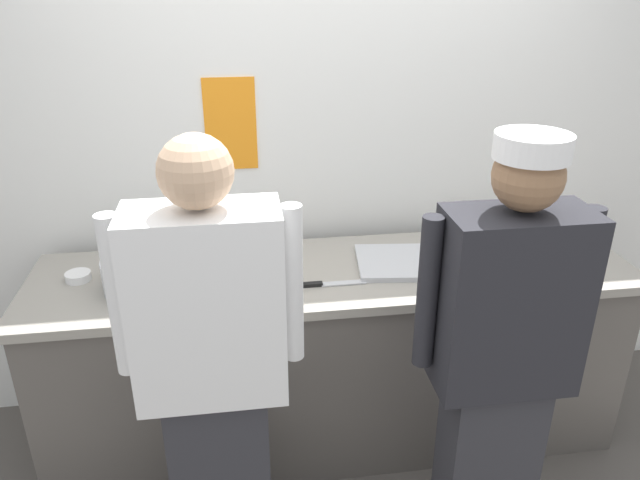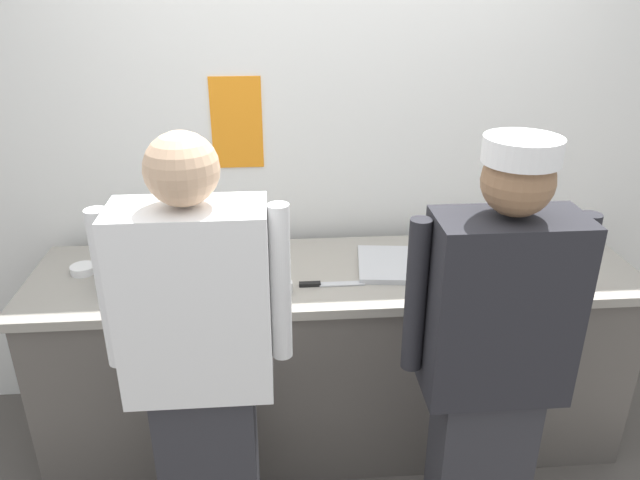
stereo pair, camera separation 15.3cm
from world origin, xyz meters
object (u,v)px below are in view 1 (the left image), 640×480
Objects in this scene: mixing_bowl_steel at (147,272)px; ramekin_green_sauce at (476,267)px; chefs_knife at (328,284)px; chef_near_left at (213,370)px; ramekin_yellow_sauce at (285,288)px; ramekin_orange_sauce at (78,276)px; squeeze_bottle_secondary at (528,251)px; chef_center at (501,358)px; squeeze_bottle_primary at (557,260)px; sheet_tray at (406,262)px; plate_stack_front at (493,245)px; ramekin_red_sauce at (212,271)px.

ramekin_green_sauce is (1.41, -0.06, -0.05)m from mixing_bowl_steel.
chef_near_left is at bearing -132.14° from chefs_knife.
chef_near_left reaches higher than ramekin_yellow_sauce.
ramekin_yellow_sauce is at bearing -15.80° from ramekin_orange_sauce.
ramekin_orange_sauce is (-0.30, 0.10, -0.05)m from mixing_bowl_steel.
chef_center is at bearing -121.67° from squeeze_bottle_secondary.
chef_center is 0.88m from ramekin_yellow_sauce.
chefs_knife is at bearing 175.55° from squeeze_bottle_primary.
sheet_tray is 1.58× the size of chefs_knife.
mixing_bowl_steel is at bearing 114.17° from chef_near_left.
chef_near_left is 1.26m from ramekin_green_sauce.
chef_near_left is 8.35× the size of plate_stack_front.
ramekin_green_sauce is at bearing 26.00° from chef_near_left.
chef_near_left is at bearing -89.08° from ramekin_red_sauce.
sheet_tray is at bearing 38.03° from chef_near_left.
chef_near_left is at bearing -162.85° from squeeze_bottle_primary.
squeeze_bottle_secondary is at bearing -5.49° from ramekin_orange_sauce.
ramekin_orange_sauce is 1.23× the size of ramekin_red_sauce.
ramekin_yellow_sauce reaches higher than ramekin_red_sauce.
chefs_knife is (0.48, -0.15, -0.02)m from ramekin_red_sauce.
ramekin_orange_sauce is 1.21× the size of ramekin_green_sauce.
chef_near_left is 9.45× the size of squeeze_bottle_primary.
ramekin_green_sauce is (-0.22, 0.02, -0.07)m from squeeze_bottle_secondary.
ramekin_orange_sauce is 1.07m from chefs_knife.
ramekin_red_sauce is (0.26, 0.06, -0.05)m from mixing_bowl_steel.
chef_center reaches higher than plate_stack_front.
squeeze_bottle_secondary is 1.94m from ramekin_orange_sauce.
chef_center is 0.71m from squeeze_bottle_secondary.
plate_stack_front is 0.25m from ramekin_green_sauce.
chef_near_left is at bearing -154.00° from ramekin_green_sauce.
mixing_bowl_steel is 1.41m from ramekin_green_sauce.
mixing_bowl_steel is 1.63m from squeeze_bottle_secondary.
ramekin_green_sauce is at bearing -2.46° from mixing_bowl_steel.
ramekin_green_sauce is (1.71, -0.16, 0.00)m from ramekin_orange_sauce.
ramekin_orange_sauce is (-1.93, 0.19, -0.07)m from squeeze_bottle_secondary.
plate_stack_front is at bearing 69.39° from chef_center.
ramekin_orange_sauce is at bearing 128.87° from chef_near_left.
ramekin_orange_sauce is (-2.02, 0.27, -0.07)m from squeeze_bottle_primary.
chef_center is 8.62× the size of squeeze_bottle_secondary.
ramekin_red_sauce is at bearing 143.21° from chef_center.
mixing_bowl_steel is at bearing -175.14° from plate_stack_front.
squeeze_bottle_primary is 2.07× the size of ramekin_red_sauce.
chef_center is 1.24m from ramekin_red_sauce.
plate_stack_front is at bearing 3.19° from ramekin_red_sauce.
ramekin_red_sauce is at bearing 179.21° from sheet_tray.
chefs_knife is (-0.51, 0.59, 0.01)m from chef_center.
ramekin_orange_sauce is at bearing 174.51° from squeeze_bottle_secondary.
plate_stack_front is at bearing 0.91° from ramekin_orange_sauce.
ramekin_red_sauce is (-1.36, 0.14, -0.07)m from squeeze_bottle_secondary.
plate_stack_front is 1.57m from mixing_bowl_steel.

